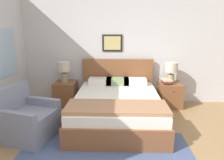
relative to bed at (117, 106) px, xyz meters
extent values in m
cube|color=silver|center=(0.10, 1.12, 1.01)|extent=(7.09, 0.06, 2.60)
cube|color=black|center=(-0.13, 1.08, 1.16)|extent=(0.48, 0.02, 0.40)
cube|color=tan|center=(-0.13, 1.07, 1.16)|extent=(0.39, 0.00, 0.32)
cube|color=brown|center=(0.00, -0.03, -0.15)|extent=(1.69, 2.13, 0.28)
cube|color=brown|center=(0.00, -1.07, 0.03)|extent=(1.69, 0.06, 0.08)
cube|color=white|center=(0.00, -0.03, 0.11)|extent=(1.62, 2.05, 0.25)
cube|color=brown|center=(0.00, 1.00, 0.51)|extent=(1.69, 0.06, 0.55)
cube|color=#9E7051|center=(0.00, -0.70, 0.26)|extent=(1.65, 0.60, 0.06)
cube|color=white|center=(-0.40, 0.77, 0.30)|extent=(0.52, 0.32, 0.14)
cube|color=white|center=(0.40, 0.77, 0.30)|extent=(0.52, 0.32, 0.14)
cube|color=gray|center=(0.00, 0.77, 0.30)|extent=(0.52, 0.32, 0.14)
cube|color=gray|center=(-1.45, -0.71, -0.07)|extent=(0.94, 0.92, 0.46)
cube|color=gray|center=(-1.77, -0.63, 0.37)|extent=(0.31, 0.76, 0.42)
cube|color=gray|center=(-1.37, -0.40, 0.23)|extent=(0.77, 0.29, 0.14)
cube|color=gray|center=(-1.54, -1.03, 0.23)|extent=(0.77, 0.29, 0.14)
cube|color=brown|center=(-1.24, 0.79, -0.01)|extent=(0.49, 0.51, 0.56)
sphere|color=#332D28|center=(-1.24, 0.52, 0.15)|extent=(0.02, 0.02, 0.02)
cube|color=brown|center=(1.24, 0.79, -0.01)|extent=(0.49, 0.51, 0.56)
sphere|color=#332D28|center=(1.24, 0.52, 0.15)|extent=(0.02, 0.02, 0.02)
cylinder|color=gray|center=(-1.25, 0.78, 0.37)|extent=(0.15, 0.15, 0.21)
cylinder|color=gray|center=(-1.25, 0.78, 0.51)|extent=(0.02, 0.02, 0.06)
cylinder|color=beige|center=(-1.25, 0.78, 0.64)|extent=(0.28, 0.28, 0.22)
cylinder|color=gray|center=(1.22, 0.78, 0.37)|extent=(0.15, 0.15, 0.21)
cylinder|color=gray|center=(1.22, 0.78, 0.51)|extent=(0.02, 0.02, 0.06)
cylinder|color=beige|center=(1.22, 0.78, 0.64)|extent=(0.28, 0.28, 0.22)
cube|color=#232328|center=(1.12, 0.73, 0.29)|extent=(0.16, 0.23, 0.04)
cube|color=#B7332D|center=(1.12, 0.73, 0.33)|extent=(0.16, 0.27, 0.04)
cube|color=beige|center=(1.12, 0.73, 0.36)|extent=(0.22, 0.30, 0.03)
camera|label=1|loc=(0.03, -3.71, 1.50)|focal=32.00mm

